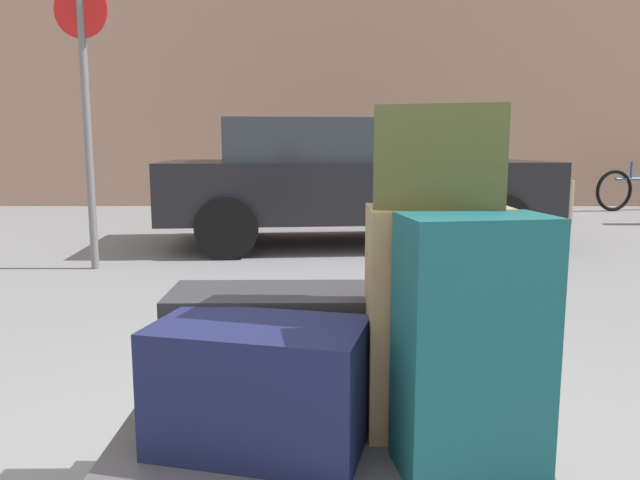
{
  "coord_description": "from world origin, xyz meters",
  "views": [
    {
      "loc": [
        0.0,
        -1.64,
        1.13
      ],
      "look_at": [
        0.0,
        1.2,
        0.69
      ],
      "focal_mm": 34.08,
      "sensor_mm": 36.0,
      "label": 1
    }
  ],
  "objects_px": {
    "duffel_bag_charcoal_front_left": "(279,344)",
    "duffel_bag_navy_rear_left": "(259,386)",
    "bicycle_leaning": "(640,189)",
    "suitcase_tan_stacked_top": "(437,319)",
    "suitcase_teal_front_right": "(472,346)",
    "bollard_kerb_mid": "(565,202)",
    "luggage_cart": "(320,448)",
    "duffel_bag_olive_topmost_pile": "(442,157)",
    "parked_car": "(349,178)",
    "no_parking_sign": "(86,96)",
    "bollard_kerb_near": "(462,202)"
  },
  "relations": [
    {
      "from": "luggage_cart",
      "to": "no_parking_sign",
      "type": "relative_size",
      "value": 0.44
    },
    {
      "from": "suitcase_tan_stacked_top",
      "to": "duffel_bag_navy_rear_left",
      "type": "distance_m",
      "value": 0.52
    },
    {
      "from": "bicycle_leaning",
      "to": "suitcase_tan_stacked_top",
      "type": "bearing_deg",
      "value": -120.37
    },
    {
      "from": "duffel_bag_charcoal_front_left",
      "to": "duffel_bag_olive_topmost_pile",
      "type": "height_order",
      "value": "duffel_bag_olive_topmost_pile"
    },
    {
      "from": "duffel_bag_navy_rear_left",
      "to": "bicycle_leaning",
      "type": "relative_size",
      "value": 0.32
    },
    {
      "from": "duffel_bag_olive_topmost_pile",
      "to": "parked_car",
      "type": "height_order",
      "value": "parked_car"
    },
    {
      "from": "duffel_bag_olive_topmost_pile",
      "to": "bicycle_leaning",
      "type": "height_order",
      "value": "duffel_bag_olive_topmost_pile"
    },
    {
      "from": "duffel_bag_olive_topmost_pile",
      "to": "bollard_kerb_mid",
      "type": "distance_m",
      "value": 7.86
    },
    {
      "from": "bicycle_leaning",
      "to": "bollard_kerb_near",
      "type": "xyz_separation_m",
      "value": [
        -3.59,
        -1.94,
        -0.05
      ]
    },
    {
      "from": "luggage_cart",
      "to": "parked_car",
      "type": "xyz_separation_m",
      "value": [
        0.33,
        5.39,
        0.49
      ]
    },
    {
      "from": "parked_car",
      "to": "bicycle_leaning",
      "type": "distance_m",
      "value": 6.47
    },
    {
      "from": "suitcase_teal_front_right",
      "to": "parked_car",
      "type": "height_order",
      "value": "parked_car"
    },
    {
      "from": "duffel_bag_charcoal_front_left",
      "to": "suitcase_tan_stacked_top",
      "type": "bearing_deg",
      "value": -25.21
    },
    {
      "from": "parked_car",
      "to": "bicycle_leaning",
      "type": "bearing_deg",
      "value": 34.65
    },
    {
      "from": "suitcase_teal_front_right",
      "to": "duffel_bag_olive_topmost_pile",
      "type": "xyz_separation_m",
      "value": [
        -0.04,
        0.24,
        0.44
      ]
    },
    {
      "from": "duffel_bag_charcoal_front_left",
      "to": "suitcase_teal_front_right",
      "type": "distance_m",
      "value": 0.68
    },
    {
      "from": "bicycle_leaning",
      "to": "bollard_kerb_mid",
      "type": "bearing_deg",
      "value": -137.19
    },
    {
      "from": "luggage_cart",
      "to": "bicycle_leaning",
      "type": "xyz_separation_m",
      "value": [
        5.64,
        9.07,
        0.1
      ]
    },
    {
      "from": "duffel_bag_charcoal_front_left",
      "to": "duffel_bag_olive_topmost_pile",
      "type": "bearing_deg",
      "value": -25.21
    },
    {
      "from": "duffel_bag_charcoal_front_left",
      "to": "bicycle_leaning",
      "type": "bearing_deg",
      "value": 56.22
    },
    {
      "from": "luggage_cart",
      "to": "suitcase_tan_stacked_top",
      "type": "bearing_deg",
      "value": -0.31
    },
    {
      "from": "bicycle_leaning",
      "to": "luggage_cart",
      "type": "bearing_deg",
      "value": -121.89
    },
    {
      "from": "luggage_cart",
      "to": "duffel_bag_navy_rear_left",
      "type": "xyz_separation_m",
      "value": [
        -0.16,
        -0.12,
        0.24
      ]
    },
    {
      "from": "bicycle_leaning",
      "to": "bollard_kerb_mid",
      "type": "relative_size",
      "value": 2.69
    },
    {
      "from": "parked_car",
      "to": "duffel_bag_charcoal_front_left",
      "type": "bearing_deg",
      "value": -95.08
    },
    {
      "from": "duffel_bag_navy_rear_left",
      "to": "bollard_kerb_mid",
      "type": "height_order",
      "value": "duffel_bag_navy_rear_left"
    },
    {
      "from": "duffel_bag_charcoal_front_left",
      "to": "duffel_bag_olive_topmost_pile",
      "type": "xyz_separation_m",
      "value": [
        0.46,
        -0.21,
        0.59
      ]
    },
    {
      "from": "duffel_bag_charcoal_front_left",
      "to": "duffel_bag_navy_rear_left",
      "type": "bearing_deg",
      "value": -95.81
    },
    {
      "from": "duffel_bag_olive_topmost_pile",
      "to": "bollard_kerb_near",
      "type": "distance_m",
      "value": 7.38
    },
    {
      "from": "duffel_bag_charcoal_front_left",
      "to": "parked_car",
      "type": "xyz_separation_m",
      "value": [
        0.46,
        5.19,
        0.25
      ]
    },
    {
      "from": "duffel_bag_navy_rear_left",
      "to": "parked_car",
      "type": "distance_m",
      "value": 5.55
    },
    {
      "from": "bollard_kerb_near",
      "to": "no_parking_sign",
      "type": "distance_m",
      "value": 5.4
    },
    {
      "from": "duffel_bag_navy_rear_left",
      "to": "bicycle_leaning",
      "type": "height_order",
      "value": "bicycle_leaning"
    },
    {
      "from": "duffel_bag_olive_topmost_pile",
      "to": "bollard_kerb_near",
      "type": "bearing_deg",
      "value": 91.66
    },
    {
      "from": "bollard_kerb_near",
      "to": "bollard_kerb_mid",
      "type": "relative_size",
      "value": 1.0
    },
    {
      "from": "bicycle_leaning",
      "to": "suitcase_teal_front_right",
      "type": "bearing_deg",
      "value": -119.56
    },
    {
      "from": "duffel_bag_olive_topmost_pile",
      "to": "no_parking_sign",
      "type": "xyz_separation_m",
      "value": [
        -2.42,
        3.91,
        0.48
      ]
    },
    {
      "from": "suitcase_tan_stacked_top",
      "to": "duffel_bag_charcoal_front_left",
      "type": "xyz_separation_m",
      "value": [
        -0.46,
        0.21,
        -0.14
      ]
    },
    {
      "from": "bollard_kerb_near",
      "to": "no_parking_sign",
      "type": "relative_size",
      "value": 0.25
    },
    {
      "from": "parked_car",
      "to": "bollard_kerb_near",
      "type": "xyz_separation_m",
      "value": [
        1.72,
        1.73,
        -0.44
      ]
    },
    {
      "from": "luggage_cart",
      "to": "suitcase_tan_stacked_top",
      "type": "relative_size",
      "value": 1.81
    },
    {
      "from": "duffel_bag_navy_rear_left",
      "to": "no_parking_sign",
      "type": "height_order",
      "value": "no_parking_sign"
    },
    {
      "from": "luggage_cart",
      "to": "duffel_bag_charcoal_front_left",
      "type": "relative_size",
      "value": 1.67
    },
    {
      "from": "bollard_kerb_near",
      "to": "parked_car",
      "type": "bearing_deg",
      "value": -134.82
    },
    {
      "from": "bollard_kerb_mid",
      "to": "bicycle_leaning",
      "type": "bearing_deg",
      "value": 42.81
    },
    {
      "from": "suitcase_teal_front_right",
      "to": "parked_car",
      "type": "xyz_separation_m",
      "value": [
        -0.03,
        5.63,
        0.1
      ]
    },
    {
      "from": "duffel_bag_charcoal_front_left",
      "to": "parked_car",
      "type": "relative_size",
      "value": 0.15
    },
    {
      "from": "bicycle_leaning",
      "to": "bollard_kerb_mid",
      "type": "height_order",
      "value": "bicycle_leaning"
    },
    {
      "from": "suitcase_tan_stacked_top",
      "to": "no_parking_sign",
      "type": "bearing_deg",
      "value": 122.52
    },
    {
      "from": "suitcase_tan_stacked_top",
      "to": "duffel_bag_olive_topmost_pile",
      "type": "xyz_separation_m",
      "value": [
        0.0,
        0.0,
        0.45
      ]
    }
  ]
}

